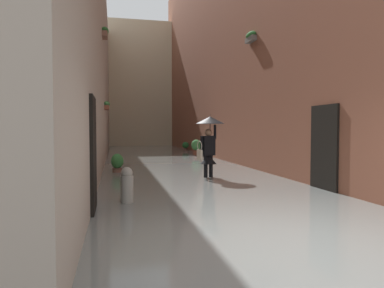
# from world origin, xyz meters

# --- Properties ---
(ground_plane) EXTENTS (66.65, 66.65, 0.00)m
(ground_plane) POSITION_xyz_m (0.00, -13.33, 0.00)
(ground_plane) COLOR slate
(flood_water) EXTENTS (6.25, 32.66, 0.13)m
(flood_water) POSITION_xyz_m (0.00, -13.33, 0.06)
(flood_water) COLOR slate
(flood_water) RESTS_ON ground_plane
(building_facade_left) EXTENTS (2.04, 30.66, 13.46)m
(building_facade_left) POSITION_xyz_m (-3.63, -13.33, 6.73)
(building_facade_left) COLOR brown
(building_facade_left) RESTS_ON ground_plane
(building_facade_right) EXTENTS (2.04, 30.66, 9.87)m
(building_facade_right) POSITION_xyz_m (3.62, -13.32, 4.93)
(building_facade_right) COLOR #A89989
(building_facade_right) RESTS_ON ground_plane
(building_facade_far) EXTENTS (9.05, 1.80, 11.05)m
(building_facade_far) POSITION_xyz_m (0.00, -27.56, 5.53)
(building_facade_far) COLOR beige
(building_facade_far) RESTS_ON ground_plane
(person_wading) EXTENTS (0.89, 0.89, 2.06)m
(person_wading) POSITION_xyz_m (-0.52, -5.95, 1.37)
(person_wading) COLOR black
(person_wading) RESTS_ON ground_plane
(potted_plant_near_left) EXTENTS (0.46, 0.46, 0.72)m
(potted_plant_near_left) POSITION_xyz_m (-2.43, -19.10, 0.42)
(potted_plant_near_left) COLOR brown
(potted_plant_near_left) RESTS_ON ground_plane
(potted_plant_far_left) EXTENTS (0.57, 0.57, 1.01)m
(potted_plant_far_left) POSITION_xyz_m (-2.20, -14.86, 0.57)
(potted_plant_far_left) COLOR brown
(potted_plant_far_left) RESTS_ON ground_plane
(potted_plant_far_right) EXTENTS (0.42, 0.42, 0.76)m
(potted_plant_far_right) POSITION_xyz_m (2.22, -7.89, 0.41)
(potted_plant_far_right) COLOR brown
(potted_plant_far_right) RESTS_ON ground_plane
(mooring_bollard) EXTENTS (0.26, 0.26, 0.84)m
(mooring_bollard) POSITION_xyz_m (2.08, -2.70, 0.42)
(mooring_bollard) COLOR gray
(mooring_bollard) RESTS_ON ground_plane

